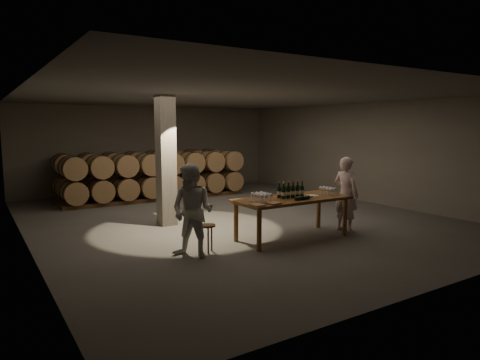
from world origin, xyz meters
TOP-DOWN VIEW (x-y plane):
  - room at (-1.80, 0.20)m, footprint 12.00×12.00m
  - tasting_table at (0.00, -2.50)m, footprint 2.60×1.10m
  - barrel_stack_back at (-0.57, 5.20)m, footprint 6.26×0.95m
  - barrel_stack_front at (-0.57, 3.80)m, footprint 6.26×0.95m
  - bottle_cluster at (-0.00, -2.44)m, footprint 0.61×0.24m
  - lying_bottles at (0.01, -2.83)m, footprint 0.48×0.08m
  - glass_cluster_left at (-0.84, -2.53)m, footprint 0.31×0.42m
  - glass_cluster_right at (0.98, -2.57)m, footprint 0.19×0.41m
  - plate at (0.52, -2.57)m, footprint 0.27×0.27m
  - notebook_near at (-0.80, -2.91)m, footprint 0.28×0.24m
  - notebook_corner at (-1.17, -2.85)m, footprint 0.23×0.29m
  - pen at (-0.75, -2.89)m, footprint 0.13×0.02m
  - stool at (-2.07, -2.44)m, footprint 0.33×0.33m
  - person_man at (1.49, -2.64)m, footprint 0.52×0.70m
  - person_woman at (-2.45, -2.58)m, footprint 1.04×1.08m

SIDE VIEW (x-z plane):
  - stool at x=-2.07m, z-range 0.17..0.72m
  - tasting_table at x=0.00m, z-range 0.35..1.25m
  - barrel_stack_back at x=-0.57m, z-range 0.04..1.61m
  - barrel_stack_front at x=-0.57m, z-range 0.04..1.61m
  - person_man at x=1.49m, z-range 0.00..1.75m
  - person_woman at x=-2.45m, z-range 0.00..1.76m
  - pen at x=-0.75m, z-range 0.90..0.91m
  - plate at x=0.52m, z-range 0.90..0.92m
  - notebook_corner at x=-1.17m, z-range 0.90..0.92m
  - notebook_near at x=-0.80m, z-range 0.90..0.93m
  - lying_bottles at x=0.01m, z-range 0.90..0.98m
  - glass_cluster_right at x=0.98m, z-range 0.94..1.11m
  - bottle_cluster at x=0.00m, z-range 0.85..1.20m
  - glass_cluster_left at x=-0.84m, z-range 0.94..1.13m
  - room at x=-1.80m, z-range -4.40..7.60m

